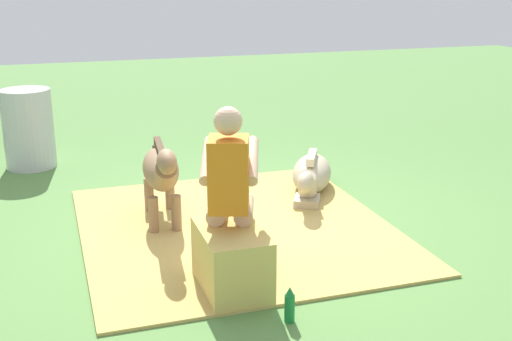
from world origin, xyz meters
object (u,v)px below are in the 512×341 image
Objects in this scene: hay_bale at (232,260)px; person_seated at (230,186)px; pony_lying at (311,175)px; soda_bottle at (290,305)px; water_barrel at (28,129)px; pony_standing at (161,171)px.

hay_bale is 0.54m from person_seated.
hay_bale is 0.53× the size of pony_lying.
soda_bottle is 0.27× the size of water_barrel.
person_seated is at bearing -158.22° from water_barrel.
person_seated is 1.30m from pony_standing.
pony_lying is at bearing -75.19° from pony_standing.
person_seated reaches higher than soda_bottle.
pony_lying is at bearing -124.33° from water_barrel.
soda_bottle is (-0.71, -0.20, -0.63)m from person_seated.
soda_bottle is at bearing -166.12° from pony_standing.
water_barrel reaches higher than pony_standing.
hay_bale is 0.51× the size of person_seated.
hay_bale is 0.52× the size of pony_standing.
water_barrel is at bearing 20.45° from hay_bale.
pony_lying reaches higher than soda_bottle.
hay_bale is at bearing -170.15° from pony_standing.
pony_lying is 3.39m from water_barrel.
person_seated reaches higher than water_barrel.
pony_standing is (1.25, 0.28, -0.23)m from person_seated.
hay_bale reaches higher than soda_bottle.
pony_lying is 5.18× the size of soda_bottle.
person_seated is 1.03× the size of pony_lying.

